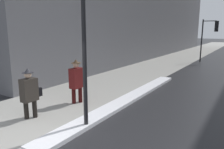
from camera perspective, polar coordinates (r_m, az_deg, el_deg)
ground_plane at (r=5.91m, az=-18.65°, el=-17.13°), size 160.00×160.00×0.00m
sidewalk_slab at (r=19.38m, az=13.58°, el=2.91°), size 4.00×80.00×0.01m
snow_bank_curb at (r=8.84m, az=4.14°, el=-6.43°), size 0.64×9.29×0.12m
lamp_post at (r=5.94m, az=-7.30°, el=8.67°), size 0.28×0.28×4.06m
traffic_light_near at (r=21.05m, az=24.41°, el=10.21°), size 1.31×0.37×3.72m
pedestrian_with_shoulder_bag at (r=7.33m, az=-20.75°, el=-4.18°), size 0.35×0.71×1.63m
pedestrian_in_fedora at (r=8.41m, az=-9.25°, el=-1.29°), size 0.37×0.53×1.71m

